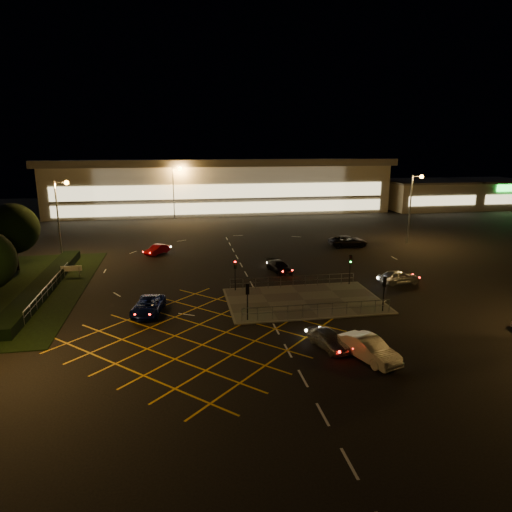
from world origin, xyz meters
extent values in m
plane|color=black|center=(0.00, 0.00, 0.00)|extent=(180.00, 180.00, 0.00)
cube|color=#4C4944|center=(2.00, -2.00, 0.06)|extent=(14.00, 9.00, 0.12)
cube|color=black|center=(-23.00, 6.00, 0.50)|extent=(2.00, 26.00, 1.00)
cube|color=beige|center=(0.00, 62.00, 5.00)|extent=(70.00, 25.00, 10.00)
cube|color=slate|center=(0.00, 62.00, 10.20)|extent=(72.00, 26.50, 0.60)
cube|color=#FFEAA5|center=(0.00, 49.45, 5.00)|extent=(66.00, 0.20, 3.00)
cube|color=#FFEAA5|center=(0.00, 49.45, 1.80)|extent=(66.00, 0.20, 2.20)
cube|color=beige|center=(46.00, 54.00, 3.00)|extent=(18.00, 14.00, 6.00)
cube|color=slate|center=(46.00, 54.00, 6.15)|extent=(18.80, 14.80, 0.40)
cube|color=#FFEAA5|center=(46.00, 46.95, 2.60)|extent=(15.30, 0.20, 2.00)
cube|color=beige|center=(62.00, 54.00, 3.00)|extent=(14.00, 14.00, 6.00)
cube|color=slate|center=(62.00, 54.00, 6.15)|extent=(14.80, 14.80, 0.40)
cube|color=#FFEAA5|center=(62.00, 46.95, 2.60)|extent=(11.90, 0.20, 2.00)
cube|color=#19E533|center=(62.00, 46.85, 5.00)|extent=(7.00, 0.30, 1.40)
cylinder|color=slate|center=(-24.00, 18.00, 5.00)|extent=(0.20, 0.20, 10.00)
cylinder|color=slate|center=(-23.30, 18.00, 9.80)|extent=(1.40, 0.12, 0.12)
sphere|color=orange|center=(-22.60, 18.00, 9.75)|extent=(0.56, 0.56, 0.56)
cylinder|color=slate|center=(24.00, 20.00, 5.00)|extent=(0.20, 0.20, 10.00)
cylinder|color=slate|center=(24.70, 20.00, 9.80)|extent=(1.40, 0.12, 0.12)
sphere|color=orange|center=(25.40, 20.00, 9.75)|extent=(0.56, 0.56, 0.56)
cylinder|color=slate|center=(-10.00, 48.00, 5.00)|extent=(0.20, 0.20, 10.00)
cylinder|color=slate|center=(-9.30, 48.00, 9.80)|extent=(1.40, 0.12, 0.12)
sphere|color=orange|center=(-8.60, 48.00, 9.75)|extent=(0.56, 0.56, 0.56)
cylinder|color=slate|center=(30.00, 50.00, 5.00)|extent=(0.20, 0.20, 10.00)
cylinder|color=slate|center=(30.70, 50.00, 9.80)|extent=(1.40, 0.12, 0.12)
sphere|color=orange|center=(31.40, 50.00, 9.75)|extent=(0.56, 0.56, 0.56)
cylinder|color=black|center=(-4.00, -6.00, 1.62)|extent=(0.10, 0.10, 3.00)
cube|color=black|center=(-4.00, -6.00, 2.82)|extent=(0.28, 0.18, 0.90)
sphere|color=#19FF33|center=(-4.00, -5.87, 2.82)|extent=(0.16, 0.16, 0.16)
cylinder|color=black|center=(8.00, -6.00, 1.62)|extent=(0.10, 0.10, 3.00)
cube|color=black|center=(8.00, -6.00, 2.82)|extent=(0.28, 0.18, 0.90)
sphere|color=#19FF33|center=(8.00, -5.87, 2.82)|extent=(0.16, 0.16, 0.16)
cylinder|color=black|center=(-4.00, 2.00, 1.62)|extent=(0.10, 0.10, 3.00)
cube|color=black|center=(-4.00, 2.00, 2.82)|extent=(0.28, 0.18, 0.90)
sphere|color=#FF0C0C|center=(-4.00, 1.87, 2.82)|extent=(0.16, 0.16, 0.16)
cylinder|color=black|center=(8.00, 2.00, 1.62)|extent=(0.10, 0.10, 3.00)
cube|color=black|center=(8.00, 2.00, 2.82)|extent=(0.28, 0.18, 0.90)
sphere|color=#19FF33|center=(8.00, 1.87, 2.82)|extent=(0.16, 0.16, 0.16)
cylinder|color=black|center=(-28.00, 14.00, 1.44)|extent=(0.36, 0.36, 2.88)
sphere|color=black|center=(-28.00, 14.00, 4.96)|extent=(5.76, 5.76, 5.76)
imported|color=#BABDC2|center=(1.02, -12.02, 0.68)|extent=(2.65, 4.26, 1.35)
imported|color=silver|center=(3.13, -14.24, 0.79)|extent=(3.27, 5.10, 1.59)
imported|color=#0E1854|center=(-12.25, -2.77, 0.70)|extent=(3.14, 5.35, 1.40)
imported|color=black|center=(1.88, 8.09, 0.63)|extent=(2.70, 4.63, 1.26)
imported|color=#B5B9BD|center=(13.27, 1.56, 0.75)|extent=(4.52, 2.15, 1.49)
imported|color=maroon|center=(-12.28, 19.42, 0.63)|extent=(3.40, 3.83, 1.26)
imported|color=black|center=(14.55, 19.46, 0.78)|extent=(5.60, 2.62, 1.55)
camera|label=1|loc=(-9.39, -41.20, 14.46)|focal=32.00mm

